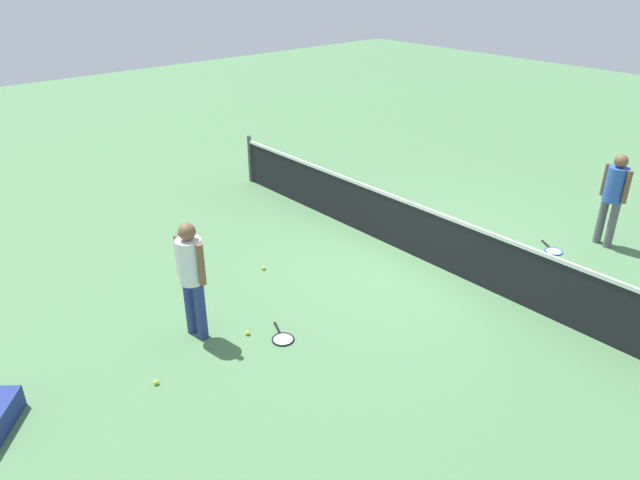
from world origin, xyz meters
The scene contains 10 objects.
ground_plane centered at (0.00, 0.00, 0.00)m, with size 40.00×40.00×0.00m, color #4C7A4C.
court_net centered at (0.00, 0.00, 0.50)m, with size 10.09×0.09×1.07m.
player_near_side centered at (-0.51, -4.06, 1.01)m, with size 0.53×0.40×1.70m.
player_far_side centered at (1.88, 2.91, 1.01)m, with size 0.53×0.41×1.70m.
tennis_racket_near_player centered at (0.34, -3.24, 0.01)m, with size 0.61×0.41×0.03m.
tennis_racket_far_player centered at (1.44, 1.99, 0.01)m, with size 0.58×0.46×0.03m.
tennis_ball_near_player centered at (0.06, -4.99, 0.03)m, with size 0.07×0.07×0.07m, color #C6E033.
tennis_ball_by_net centered at (-1.40, -2.28, 0.03)m, with size 0.07×0.07×0.07m, color #C6E033.
tennis_ball_midcourt centered at (-0.05, -3.55, 0.03)m, with size 0.07×0.07×0.07m, color #C6E033.
tennis_ball_baseline centered at (-3.07, -2.71, 0.03)m, with size 0.07×0.07×0.07m, color #C6E033.
Camera 1 is at (5.63, -7.18, 4.79)m, focal length 32.77 mm.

